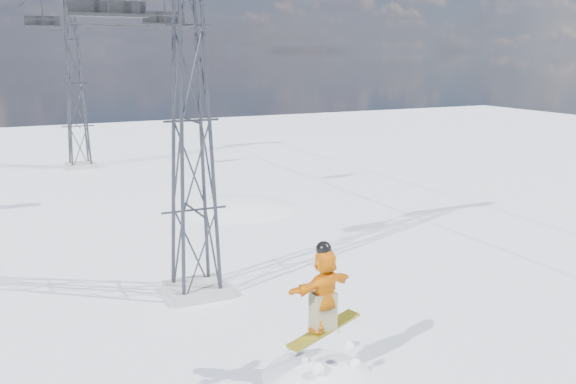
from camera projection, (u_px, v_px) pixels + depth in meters
lift_tower_near at (191, 122)px, 19.12m from camera, size 5.20×1.80×11.43m
lift_tower_far at (75, 84)px, 41.14m from camera, size 5.20×1.80×11.43m
lift_chair_near at (108, 7)px, 17.67m from camera, size 2.14×0.62×2.66m
lift_chair_mid at (165, 19)px, 28.77m from camera, size 1.94×0.56×2.40m
lift_chair_far at (43, 22)px, 34.18m from camera, size 1.82×0.52×2.25m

